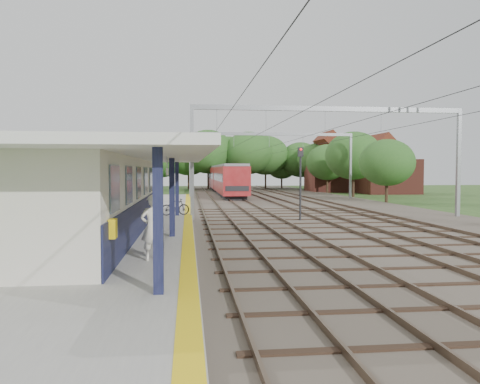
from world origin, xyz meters
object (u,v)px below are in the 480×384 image
bicycle (175,207)px  person (152,227)px  signal_post (300,175)px  train (224,178)px

bicycle → person: bearing=163.8°
bicycle → signal_post: (7.37, -1.26, 1.92)m
person → bicycle: person is taller
train → signal_post: signal_post is taller
bicycle → train: bearing=-24.3°
train → person: bearing=-96.9°
person → signal_post: 15.04m
signal_post → train: bearing=91.7°
bicycle → train: train is taller
train → signal_post: (1.85, -35.18, 0.76)m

